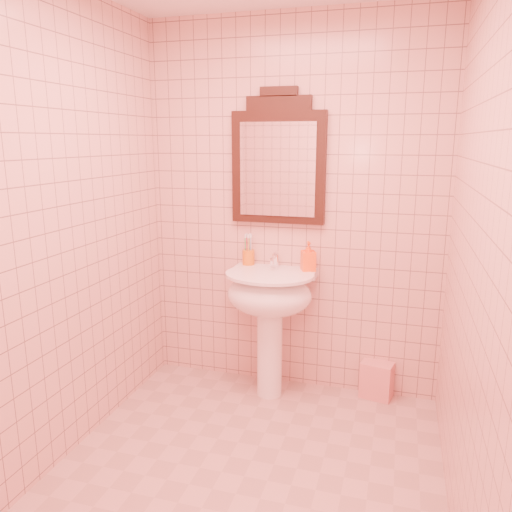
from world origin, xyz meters
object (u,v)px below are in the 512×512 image
(pedestal_sink, at_px, (270,303))
(mirror, at_px, (278,162))
(soap_dispenser, at_px, (308,256))
(toothbrush_cup, at_px, (248,257))
(towel, at_px, (377,380))

(pedestal_sink, bearing_deg, mirror, 90.00)
(soap_dispenser, bearing_deg, pedestal_sink, -171.86)
(pedestal_sink, relative_size, toothbrush_cup, 4.48)
(pedestal_sink, distance_m, soap_dispenser, 0.40)
(soap_dispenser, bearing_deg, towel, -19.93)
(soap_dispenser, bearing_deg, mirror, 141.07)
(pedestal_sink, distance_m, mirror, 0.93)
(pedestal_sink, xyz_separation_m, soap_dispenser, (0.23, 0.14, 0.30))
(pedestal_sink, height_order, towel, pedestal_sink)
(toothbrush_cup, relative_size, towel, 0.77)
(mirror, distance_m, soap_dispenser, 0.65)
(pedestal_sink, xyz_separation_m, toothbrush_cup, (-0.20, 0.18, 0.26))
(pedestal_sink, relative_size, mirror, 0.99)
(toothbrush_cup, distance_m, towel, 1.21)
(toothbrush_cup, xyz_separation_m, towel, (0.91, -0.01, -0.79))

